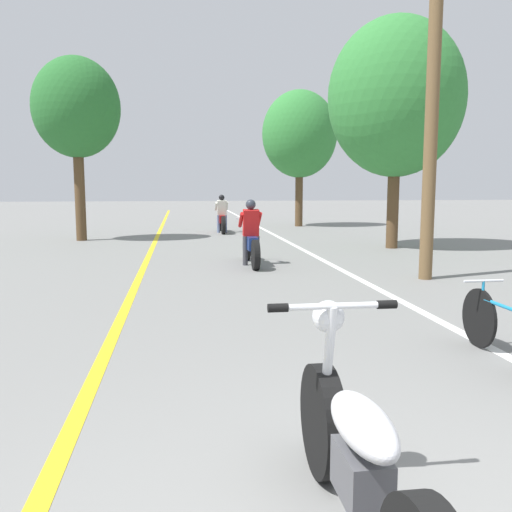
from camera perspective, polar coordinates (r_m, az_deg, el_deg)
lane_stripe_center at (r=14.41m, az=-11.06°, el=0.42°), size 0.14×48.00×0.01m
lane_stripe_edge at (r=14.75m, az=4.91°, el=0.69°), size 0.14×48.00×0.01m
utility_pole at (r=10.58m, az=18.12°, el=16.55°), size 1.10×0.24×6.76m
roadside_tree_right_near at (r=15.63m, az=14.55°, el=15.80°), size 3.69×3.33×6.21m
roadside_tree_right_far at (r=23.32m, az=4.61°, el=12.63°), size 3.15×2.84×5.69m
roadside_tree_left at (r=18.11m, az=-18.39°, el=14.51°), size 2.67×2.40×5.65m
motorcycle_foreground at (r=2.78m, az=10.82°, el=-20.45°), size 0.72×2.08×1.10m
motorcycle_rider_lead at (r=11.83m, az=-0.55°, el=1.65°), size 0.50×2.14×1.43m
motorcycle_rider_far at (r=20.08m, az=-3.61°, el=3.98°), size 0.50×2.07×1.40m
bicycle_parked at (r=5.89m, az=24.88°, el=-6.83°), size 0.44×1.62×0.74m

